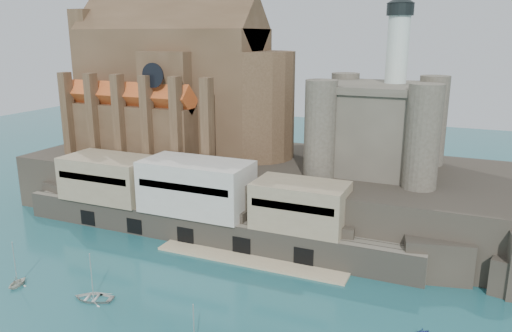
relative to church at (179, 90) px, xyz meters
The scene contains 7 objects.
ground 53.14m from the church, 60.03° to the right, with size 300.00×300.00×0.00m, color #1A5056.
promontory 29.58m from the church, ahead, with size 100.00×36.00×10.00m.
quay 28.37m from the church, 53.41° to the right, with size 70.00×12.00×13.05m.
church is the anchor object (origin of this frame).
castle_keep 40.39m from the church, ahead, with size 21.20×21.20×29.30m.
boat_4 48.63m from the church, 89.46° to the right, with size 2.80×1.71×3.25m, color beige.
boat_6 49.03m from the church, 73.71° to the right, with size 3.73×1.08×5.22m, color silver.
Camera 1 is at (30.26, -44.70, 32.97)m, focal length 35.00 mm.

